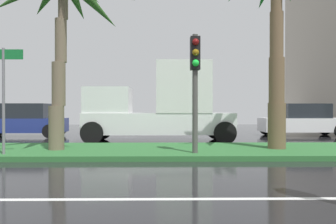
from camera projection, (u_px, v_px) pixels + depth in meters
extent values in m
cube|color=black|center=(60.00, 151.00, 12.55)|extent=(90.00, 42.00, 0.10)
cube|color=#2D6B33|center=(51.00, 151.00, 11.55)|extent=(85.50, 4.00, 0.15)
cylinder|color=#6E604A|center=(56.00, 128.00, 11.22)|extent=(0.48, 0.48, 1.38)
cylinder|color=#6E604A|center=(59.00, 84.00, 11.25)|extent=(0.42, 0.42, 1.38)
cylinder|color=#6E604A|center=(61.00, 41.00, 11.29)|extent=(0.37, 0.37, 1.38)
cone|color=#2A541F|center=(91.00, 1.00, 12.05)|extent=(2.10, 2.05, 1.86)
cylinder|color=brown|center=(277.00, 126.00, 11.55)|extent=(0.57, 0.57, 1.47)
cylinder|color=brown|center=(277.00, 80.00, 11.53)|extent=(0.50, 0.50, 1.47)
cylinder|color=brown|center=(277.00, 35.00, 11.52)|extent=(0.43, 0.43, 1.47)
cylinder|color=#4C4C47|center=(195.00, 94.00, 10.38)|extent=(0.16, 0.16, 3.45)
cube|color=black|center=(195.00, 53.00, 10.37)|extent=(0.28, 0.32, 0.96)
sphere|color=maroon|center=(196.00, 42.00, 10.20)|extent=(0.20, 0.20, 0.20)
sphere|color=#7F600F|center=(196.00, 52.00, 10.20)|extent=(0.20, 0.20, 0.20)
sphere|color=#1EEA3F|center=(196.00, 63.00, 10.20)|extent=(0.20, 0.20, 0.20)
cylinder|color=slate|center=(4.00, 101.00, 10.07)|extent=(0.08, 0.08, 3.00)
cube|color=#146B2D|center=(3.00, 54.00, 10.06)|extent=(1.10, 0.03, 0.28)
cube|color=navy|center=(23.00, 125.00, 18.49)|extent=(4.30, 1.76, 0.72)
cube|color=#1E2328|center=(26.00, 111.00, 18.48)|extent=(2.30, 1.58, 0.76)
cylinder|color=black|center=(49.00, 131.00, 17.62)|extent=(0.68, 0.22, 0.68)
cylinder|color=black|center=(60.00, 129.00, 19.41)|extent=(0.68, 0.22, 0.68)
cube|color=white|center=(159.00, 123.00, 15.65)|extent=(6.40, 2.30, 0.90)
cube|color=white|center=(109.00, 100.00, 15.61)|extent=(1.90, 2.21, 1.10)
cube|color=silver|center=(183.00, 88.00, 15.65)|extent=(2.30, 2.35, 2.20)
cylinder|color=black|center=(92.00, 133.00, 14.44)|extent=(0.92, 0.30, 0.92)
cylinder|color=black|center=(102.00, 130.00, 16.78)|extent=(0.92, 0.30, 0.92)
cylinder|color=black|center=(225.00, 133.00, 14.52)|extent=(0.92, 0.30, 0.92)
cylinder|color=black|center=(216.00, 130.00, 16.86)|extent=(0.92, 0.30, 0.92)
cube|color=white|center=(302.00, 125.00, 18.99)|extent=(4.30, 1.76, 0.72)
cube|color=#1E2328|center=(305.00, 111.00, 18.98)|extent=(2.30, 1.58, 0.76)
cylinder|color=black|center=(276.00, 131.00, 18.06)|extent=(0.68, 0.22, 0.68)
cylinder|color=black|center=(266.00, 129.00, 19.86)|extent=(0.68, 0.22, 0.68)
cylinder|color=black|center=(325.00, 129.00, 19.91)|extent=(0.68, 0.22, 0.68)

